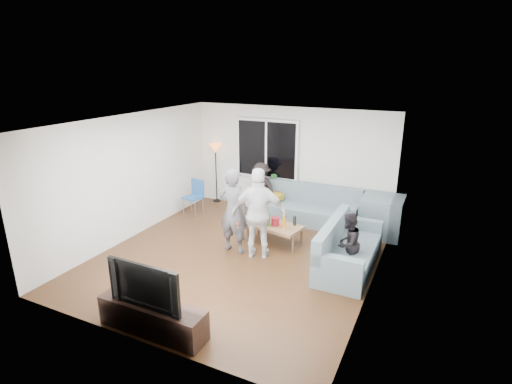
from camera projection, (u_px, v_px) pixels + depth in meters
The scene contains 30 objects.
floor at pixel (238, 257), 7.72m from camera, with size 5.00×5.50×0.04m, color #56351C.
ceiling at pixel (236, 120), 6.91m from camera, with size 5.00×5.50×0.04m, color white.
wall_back at pixel (291, 161), 9.69m from camera, with size 5.00×0.04×2.60m, color silver.
wall_front at pixel (132, 255), 4.94m from camera, with size 5.00×0.04×2.60m, color silver.
wall_left at pixel (131, 177), 8.35m from camera, with size 0.04×5.50×2.60m, color silver.
wall_right at pixel (378, 214), 6.28m from camera, with size 0.04×5.50×2.60m, color silver.
window_frame at pixel (267, 149), 9.79m from camera, with size 1.62×0.06×1.47m, color white.
window_glass at pixel (266, 149), 9.76m from camera, with size 1.50×0.02×1.35m, color black.
window_mullion at pixel (266, 150), 9.75m from camera, with size 0.05×0.03×1.35m, color white.
radiator at pixel (266, 197), 10.14m from camera, with size 1.30×0.12×0.62m, color silver.
potted_plant at pixel (273, 180), 9.87m from camera, with size 0.20×0.16×0.37m, color #2A692C.
vase at pixel (259, 182), 10.07m from camera, with size 0.18×0.18×0.19m, color silver.
sofa_back_section at pixel (310, 205), 9.25m from camera, with size 2.30×0.85×0.85m, color slate, non-canonical shape.
sofa_right_section at pixel (350, 246), 7.19m from camera, with size 0.85×2.00×0.85m, color slate, non-canonical shape.
sofa_corner at pixel (382, 216), 8.59m from camera, with size 0.85×0.85×0.85m, color slate.
cushion_yellow at pixel (274, 197), 9.57m from camera, with size 0.38×0.32×0.14m, color #B88E1A.
cushion_red at pixel (273, 195), 9.67m from camera, with size 0.36×0.30×0.13m, color #9C2E16.
coffee_table at pixel (275, 234), 8.26m from camera, with size 1.10×0.60×0.40m, color #9C704B.
pitcher at pixel (275, 222), 8.13m from camera, with size 0.17×0.17×0.17m, color maroon.
side_chair at pixel (193, 198), 9.73m from camera, with size 0.40×0.40×0.86m, color #23599B, non-canonical shape.
floor_lamp at pixel (216, 173), 10.58m from camera, with size 0.32×0.32×1.56m, color orange, non-canonical shape.
player_left at pixel (233, 211), 7.68m from camera, with size 0.62×0.41×1.70m, color #4E4D53.
player_right at pixel (259, 214), 7.45m from camera, with size 1.03×0.43×1.76m, color silver.
spectator_right at pixel (348, 243), 6.99m from camera, with size 0.54×0.42×1.11m, color black.
spectator_back at pixel (261, 189), 9.72m from camera, with size 0.83×0.48×1.29m, color black.
tv_console at pixel (153, 317), 5.50m from camera, with size 1.60×0.40×0.44m, color #322019.
television at pixel (149, 283), 5.33m from camera, with size 1.13×0.15×0.65m, color black.
bottle_d at pixel (284, 221), 7.98m from camera, with size 0.07×0.07×0.28m, color orange.
bottle_b at pixel (268, 220), 8.08m from camera, with size 0.08×0.08×0.27m, color #228818.
bottle_e at pixel (295, 221), 8.14m from camera, with size 0.07×0.07×0.20m, color black.
Camera 1 is at (3.31, -6.13, 3.56)m, focal length 28.00 mm.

